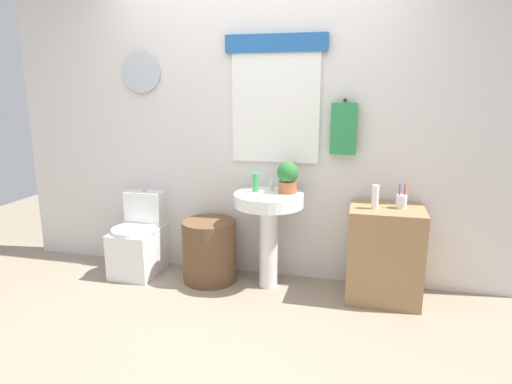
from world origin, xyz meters
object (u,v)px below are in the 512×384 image
laundry_hamper (209,251)px  soap_bottle (256,182)px  lotion_bottle (375,197)px  toothbrush_cup (401,201)px  wooden_cabinet (384,254)px  potted_plant (288,177)px  pedestal_sink (269,215)px  toilet (140,241)px

laundry_hamper → soap_bottle: (0.39, 0.05, 0.60)m
lotion_bottle → toothbrush_cup: size_ratio=0.97×
wooden_cabinet → soap_bottle: 1.15m
wooden_cabinet → potted_plant: size_ratio=2.93×
soap_bottle → toothbrush_cup: size_ratio=0.82×
pedestal_sink → lotion_bottle: bearing=-2.8°
laundry_hamper → potted_plant: 0.93m
wooden_cabinet → soap_bottle: (-1.03, 0.05, 0.50)m
soap_bottle → potted_plant: potted_plant is taller
potted_plant → wooden_cabinet: bearing=-4.5°
pedestal_sink → potted_plant: bearing=23.2°
soap_bottle → potted_plant: 0.27m
wooden_cabinet → potted_plant: potted_plant is taller
lotion_bottle → laundry_hamper: bearing=178.3°
wooden_cabinet → potted_plant: bearing=175.5°
laundry_hamper → toothbrush_cup: bearing=0.7°
wooden_cabinet → lotion_bottle: bearing=-157.4°
potted_plant → lotion_bottle: (0.67, -0.10, -0.10)m
pedestal_sink → wooden_cabinet: (0.91, 0.00, -0.24)m
toothbrush_cup → laundry_hamper: bearing=-179.3°
soap_bottle → lotion_bottle: 0.94m
toilet → wooden_cabinet: bearing=-0.8°
pedestal_sink → soap_bottle: bearing=157.4°
toilet → laundry_hamper: toilet is taller
soap_bottle → potted_plant: (0.26, 0.01, 0.05)m
wooden_cabinet → lotion_bottle: lotion_bottle is taller
soap_bottle → potted_plant: bearing=2.2°
pedestal_sink → toothbrush_cup: bearing=1.1°
lotion_bottle → toothbrush_cup: (0.19, 0.06, -0.04)m
pedestal_sink → toilet: bearing=178.5°
toilet → laundry_hamper: 0.66m
wooden_cabinet → potted_plant: (-0.77, 0.06, 0.55)m
laundry_hamper → toothbrush_cup: (1.52, 0.02, 0.52)m
pedestal_sink → toothbrush_cup: size_ratio=4.25×
soap_bottle → pedestal_sink: bearing=-22.6°
wooden_cabinet → soap_bottle: soap_bottle is taller
wooden_cabinet → pedestal_sink: bearing=180.0°
toilet → lotion_bottle: 2.06m
toothbrush_cup → pedestal_sink: bearing=-178.9°
laundry_hamper → wooden_cabinet: size_ratio=0.72×
toilet → pedestal_sink: bearing=-1.5°
toilet → toothbrush_cup: (2.18, -0.01, 0.50)m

